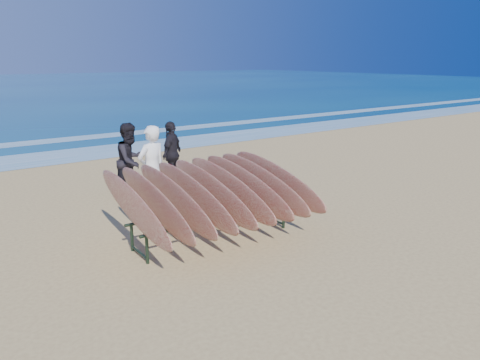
{
  "coord_description": "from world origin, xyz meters",
  "views": [
    {
      "loc": [
        -5.35,
        -6.61,
        3.35
      ],
      "look_at": [
        0.0,
        0.8,
        0.95
      ],
      "focal_mm": 35.0,
      "sensor_mm": 36.0,
      "label": 1
    }
  ],
  "objects_px": {
    "person_white": "(152,169)",
    "person_dark_a": "(131,161)",
    "surfboard_rack": "(212,192)",
    "person_dark_b": "(172,153)"
  },
  "relations": [
    {
      "from": "surfboard_rack",
      "to": "person_dark_b",
      "type": "bearing_deg",
      "value": 73.57
    },
    {
      "from": "person_dark_a",
      "to": "person_dark_b",
      "type": "distance_m",
      "value": 1.42
    },
    {
      "from": "person_white",
      "to": "person_dark_a",
      "type": "relative_size",
      "value": 1.05
    },
    {
      "from": "surfboard_rack",
      "to": "person_dark_b",
      "type": "distance_m",
      "value": 4.14
    },
    {
      "from": "surfboard_rack",
      "to": "person_dark_a",
      "type": "height_order",
      "value": "person_dark_a"
    },
    {
      "from": "surfboard_rack",
      "to": "person_dark_a",
      "type": "xyz_separation_m",
      "value": [
        -0.11,
        3.49,
        -0.0
      ]
    },
    {
      "from": "surfboard_rack",
      "to": "person_white",
      "type": "distance_m",
      "value": 2.21
    },
    {
      "from": "person_white",
      "to": "person_dark_b",
      "type": "distance_m",
      "value": 2.24
    },
    {
      "from": "person_dark_a",
      "to": "surfboard_rack",
      "type": "bearing_deg",
      "value": -113.67
    },
    {
      "from": "person_dark_a",
      "to": "person_white",
      "type": "bearing_deg",
      "value": -117.92
    }
  ]
}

